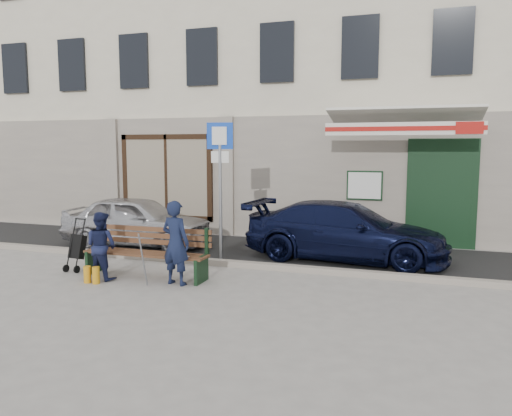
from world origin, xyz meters
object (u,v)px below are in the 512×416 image
at_px(car_silver, 137,221).
at_px(parking_sign, 220,168).
at_px(bench, 144,253).
at_px(woman, 101,246).
at_px(car_navy, 346,231).
at_px(stroller, 77,248).
at_px(man, 176,243).

height_order(car_silver, parking_sign, parking_sign).
bearing_deg(bench, woman, -150.34).
height_order(car_navy, stroller, car_navy).
bearing_deg(woman, stroller, -16.72).
xyz_separation_m(car_silver, man, (2.48, -2.78, 0.12)).
bearing_deg(car_silver, parking_sign, -113.69).
xyz_separation_m(car_silver, parking_sign, (2.58, -0.95, 1.34)).
height_order(man, woman, man).
xyz_separation_m(parking_sign, stroller, (-2.39, -1.53, -1.52)).
relative_size(car_silver, man, 2.44).
bearing_deg(car_navy, man, 142.77).
relative_size(parking_sign, man, 1.95).
xyz_separation_m(parking_sign, woman, (-1.54, -1.94, -1.34)).
bearing_deg(bench, parking_sign, 60.40).
distance_m(parking_sign, stroller, 3.22).
height_order(car_navy, woman, woman).
bearing_deg(woman, parking_sign, -119.65).
bearing_deg(parking_sign, stroller, -160.89).
xyz_separation_m(car_navy, parking_sign, (-2.44, -1.04, 1.34)).
height_order(bench, stroller, stroller).
bearing_deg(stroller, bench, 6.49).
distance_m(car_silver, bench, 3.03).
distance_m(parking_sign, bench, 2.35).
height_order(car_navy, bench, car_navy).
relative_size(car_navy, woman, 3.44).
distance_m(car_silver, stroller, 2.49).
bearing_deg(parking_sign, woman, -142.03).
bearing_deg(parking_sign, bench, -133.10).
bearing_deg(car_navy, bench, 132.27).
xyz_separation_m(parking_sign, bench, (-0.89, -1.57, -1.50)).
bearing_deg(man, car_silver, -37.67).
relative_size(parking_sign, stroller, 2.87).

